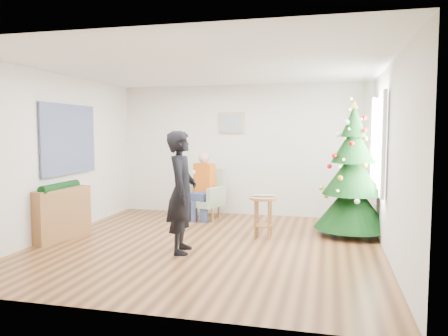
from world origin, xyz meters
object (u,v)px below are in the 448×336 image
(armchair, at_px, (204,201))
(standing_man, at_px, (182,192))
(stool, at_px, (263,217))
(christmas_tree, at_px, (353,175))
(console, at_px, (61,214))

(armchair, height_order, standing_man, standing_man)
(stool, xyz_separation_m, standing_man, (-0.97, -1.09, 0.51))
(christmas_tree, distance_m, stool, 1.59)
(standing_man, xyz_separation_m, console, (-2.08, 0.25, -0.45))
(stool, xyz_separation_m, armchair, (-1.32, 1.21, 0.02))
(stool, xyz_separation_m, console, (-3.05, -0.84, 0.07))
(armchair, bearing_deg, console, -111.52)
(stool, distance_m, armchair, 1.79)
(stool, bearing_deg, christmas_tree, 19.93)
(standing_man, bearing_deg, stool, -52.40)
(christmas_tree, distance_m, armchair, 2.85)
(christmas_tree, height_order, stool, christmas_tree)
(stool, height_order, armchair, armchair)
(armchair, bearing_deg, stool, -23.89)
(christmas_tree, bearing_deg, console, -163.14)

